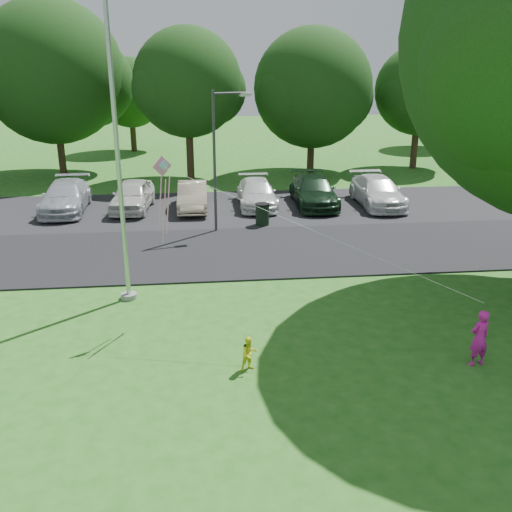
{
  "coord_description": "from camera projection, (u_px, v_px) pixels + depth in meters",
  "views": [
    {
      "loc": [
        -1.32,
        -11.55,
        7.14
      ],
      "look_at": [
        0.36,
        4.0,
        1.6
      ],
      "focal_mm": 40.0,
      "sensor_mm": 36.0,
      "label": 1
    }
  ],
  "objects": [
    {
      "name": "flagpole",
      "position": [
        118.0,
        165.0,
        16.29
      ],
      "size": [
        0.5,
        0.5,
        10.0
      ],
      "color": "#B7BABF",
      "rests_on": "ground"
    },
    {
      "name": "ground",
      "position": [
        259.0,
        377.0,
        13.34
      ],
      "size": [
        120.0,
        120.0,
        0.0
      ],
      "primitive_type": "plane",
      "color": "#25641A",
      "rests_on": "ground"
    },
    {
      "name": "parked_cars",
      "position": [
        230.0,
        194.0,
        27.69
      ],
      "size": [
        17.12,
        5.37,
        1.43
      ],
      "color": "#B2B7BF",
      "rests_on": "ground"
    },
    {
      "name": "street_lamp",
      "position": [
        220.0,
        149.0,
        23.23
      ],
      "size": [
        1.62,
        0.54,
        5.84
      ],
      "rotation": [
        0.0,
        0.0,
        0.24
      ],
      "color": "#3F3F44",
      "rests_on": "ground"
    },
    {
      "name": "child_yellow",
      "position": [
        249.0,
        354.0,
        13.53
      ],
      "size": [
        0.52,
        0.47,
        0.87
      ],
      "primitive_type": "imported",
      "rotation": [
        0.0,
        0.0,
        0.39
      ],
      "color": "yellow",
      "rests_on": "ground"
    },
    {
      "name": "tree_row",
      "position": [
        240.0,
        80.0,
        34.31
      ],
      "size": [
        64.35,
        11.94,
        10.88
      ],
      "color": "#332316",
      "rests_on": "ground"
    },
    {
      "name": "parking_strip",
      "position": [
        224.0,
        209.0,
        27.86
      ],
      "size": [
        42.0,
        7.0,
        0.06
      ],
      "primitive_type": "cube",
      "color": "black",
      "rests_on": "ground"
    },
    {
      "name": "trash_can",
      "position": [
        262.0,
        215.0,
        24.97
      ],
      "size": [
        0.64,
        0.64,
        1.01
      ],
      "rotation": [
        0.0,
        0.0,
        0.09
      ],
      "color": "black",
      "rests_on": "ground"
    },
    {
      "name": "horizon_trees",
      "position": [
        262.0,
        93.0,
        44.07
      ],
      "size": [
        77.46,
        7.2,
        7.02
      ],
      "color": "#332316",
      "rests_on": "ground"
    },
    {
      "name": "kite",
      "position": [
        174.0,
        187.0,
        14.9
      ],
      "size": [
        7.75,
        3.59,
        3.04
      ],
      "rotation": [
        0.0,
        0.0,
        0.51
      ],
      "color": "pink",
      "rests_on": "ground"
    },
    {
      "name": "woman",
      "position": [
        479.0,
        338.0,
        13.67
      ],
      "size": [
        0.59,
        0.46,
        1.44
      ],
      "primitive_type": "imported",
      "rotation": [
        0.0,
        0.0,
        3.38
      ],
      "color": "#D51CA1",
      "rests_on": "ground"
    },
    {
      "name": "park_road",
      "position": [
        233.0,
        252.0,
        21.77
      ],
      "size": [
        60.0,
        6.0,
        0.06
      ],
      "primitive_type": "cube",
      "color": "black",
      "rests_on": "ground"
    }
  ]
}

